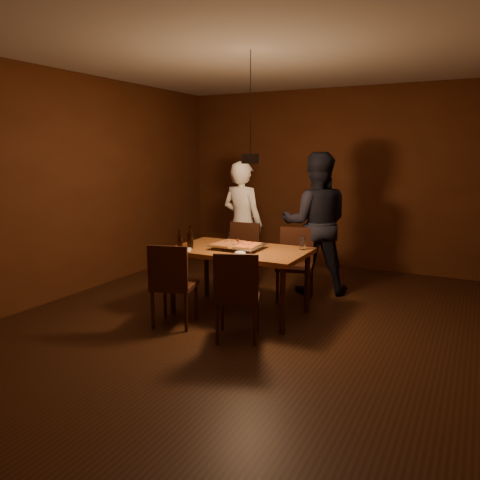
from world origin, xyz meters
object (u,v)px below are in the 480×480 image
at_px(chair_far_left, 242,250).
at_px(diner_white, 242,224).
at_px(chair_far_right, 296,257).
at_px(beer_bottle_a, 180,239).
at_px(beer_bottle_b, 190,237).
at_px(plate_slice, 180,249).
at_px(chair_near_left, 172,278).
at_px(dining_table, 240,255).
at_px(pizza_tray, 238,247).
at_px(diner_dark, 316,223).
at_px(pendant_lamp, 250,158).
at_px(chair_near_right, 237,288).

distance_m(chair_far_left, diner_white, 0.43).
xyz_separation_m(chair_far_right, diner_white, (-0.91, 0.33, 0.31)).
bearing_deg(beer_bottle_a, chair_far_left, 81.30).
relative_size(beer_bottle_b, diner_white, 0.15).
bearing_deg(chair_far_right, plate_slice, 37.00).
relative_size(beer_bottle_a, plate_slice, 0.89).
height_order(chair_near_left, beer_bottle_a, beer_bottle_a).
xyz_separation_m(dining_table, pizza_tray, (-0.02, -0.01, 0.10)).
relative_size(plate_slice, diner_dark, 0.14).
height_order(chair_near_left, diner_white, diner_white).
bearing_deg(plate_slice, chair_far_left, 82.75).
distance_m(chair_far_right, diner_white, 1.02).
height_order(chair_far_left, chair_far_right, same).
height_order(chair_far_left, beer_bottle_b, beer_bottle_b).
bearing_deg(diner_white, pizza_tray, 124.61).
xyz_separation_m(chair_far_right, beer_bottle_b, (-0.88, -1.02, 0.34)).
relative_size(dining_table, pendant_lamp, 1.36).
xyz_separation_m(chair_near_left, diner_white, (-0.12, 1.84, 0.31)).
bearing_deg(pizza_tray, chair_near_left, -119.31).
distance_m(dining_table, beer_bottle_a, 0.69).
distance_m(diner_dark, pendant_lamp, 1.68).
distance_m(beer_bottle_b, diner_white, 1.35).
height_order(dining_table, diner_dark, diner_dark).
xyz_separation_m(chair_far_left, chair_near_right, (0.77, -1.59, 0.00)).
bearing_deg(diner_white, plate_slice, 98.84).
bearing_deg(chair_near_right, beer_bottle_b, 127.18).
distance_m(chair_far_right, chair_near_right, 1.53).
height_order(chair_far_left, pendant_lamp, pendant_lamp).
height_order(chair_far_left, diner_dark, diner_dark).
bearing_deg(beer_bottle_a, diner_white, 88.08).
distance_m(pizza_tray, pendant_lamp, 1.04).
bearing_deg(plate_slice, chair_near_right, -23.28).
relative_size(chair_near_right, pizza_tray, 0.99).
bearing_deg(plate_slice, pizza_tray, 32.77).
xyz_separation_m(chair_far_right, chair_near_left, (-0.79, -1.50, 0.00)).
relative_size(dining_table, beer_bottle_a, 6.79).
relative_size(chair_far_right, pendant_lamp, 0.46).
height_order(chair_far_left, chair_near_left, same).
height_order(chair_far_right, pizza_tray, chair_far_right).
height_order(dining_table, chair_far_right, chair_far_right).
bearing_deg(pendant_lamp, dining_table, 135.46).
bearing_deg(chair_near_left, beer_bottle_b, 84.14).
bearing_deg(diner_white, chair_far_right, 169.76).
distance_m(pizza_tray, diner_dark, 1.32).
xyz_separation_m(beer_bottle_a, diner_dark, (1.06, 1.53, 0.05)).
relative_size(chair_near_left, plate_slice, 2.09).
distance_m(dining_table, chair_near_right, 0.85).
height_order(pizza_tray, diner_dark, diner_dark).
bearing_deg(beer_bottle_b, pizza_tray, 24.74).
xyz_separation_m(chair_near_left, beer_bottle_a, (-0.16, 0.40, 0.32)).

